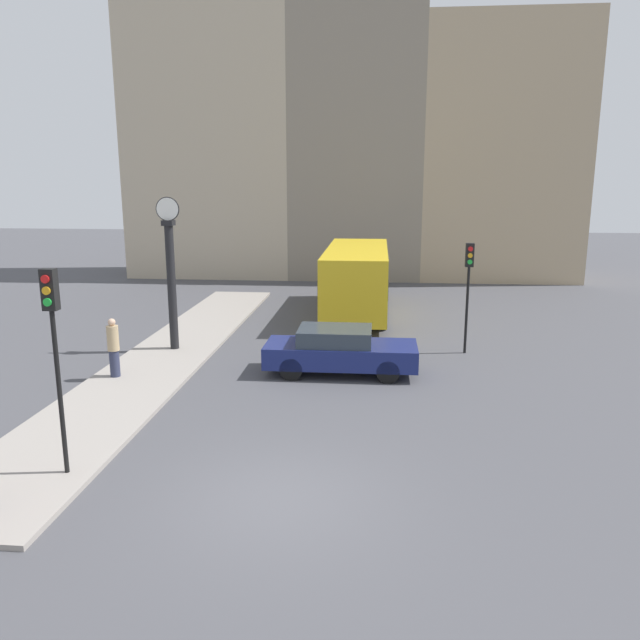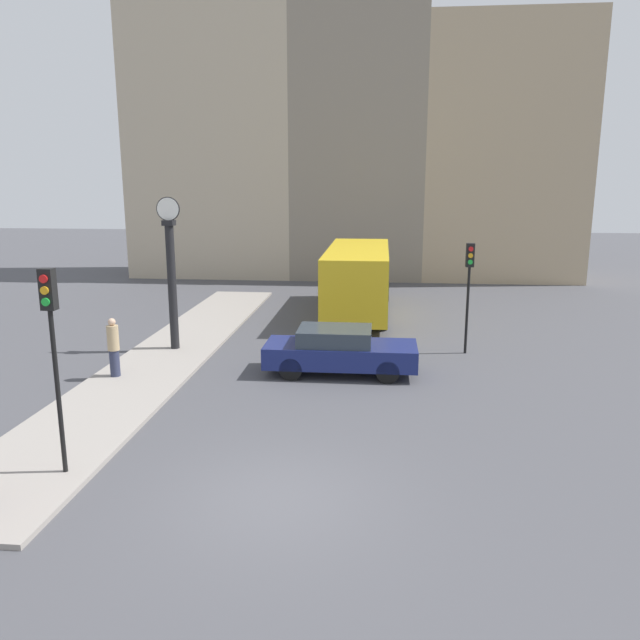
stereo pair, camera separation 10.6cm
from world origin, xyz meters
TOP-DOWN VIEW (x-y plane):
  - ground_plane at (0.00, 0.00)m, footprint 120.00×120.00m
  - sidewalk_corner at (-5.06, 9.09)m, footprint 2.78×22.18m
  - building_row at (-0.46, 26.99)m, footprint 25.69×5.00m
  - sedan_car at (0.61, 7.55)m, footprint 4.45×1.74m
  - bus_distant at (0.80, 15.91)m, footprint 2.53×8.43m
  - traffic_light_near at (-4.21, 0.45)m, footprint 0.26×0.24m
  - traffic_light_far at (4.61, 10.17)m, footprint 0.26×0.24m
  - street_clock at (-5.04, 9.46)m, footprint 0.77×0.37m
  - pedestrian_tan_coat at (-5.76, 6.33)m, footprint 0.33×0.33m

SIDE VIEW (x-z plane):
  - ground_plane at x=0.00m, z-range 0.00..0.00m
  - sidewalk_corner at x=-5.06m, z-range 0.00..0.11m
  - sedan_car at x=0.61m, z-range 0.02..1.40m
  - pedestrian_tan_coat at x=-5.76m, z-range 0.11..1.81m
  - bus_distant at x=0.80m, z-range 0.20..3.03m
  - street_clock at x=-5.04m, z-range 0.10..5.09m
  - traffic_light_far at x=4.61m, z-range 0.79..4.43m
  - traffic_light_near at x=-4.21m, z-range 0.95..4.91m
  - building_row at x=-0.46m, z-range -0.60..15.90m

